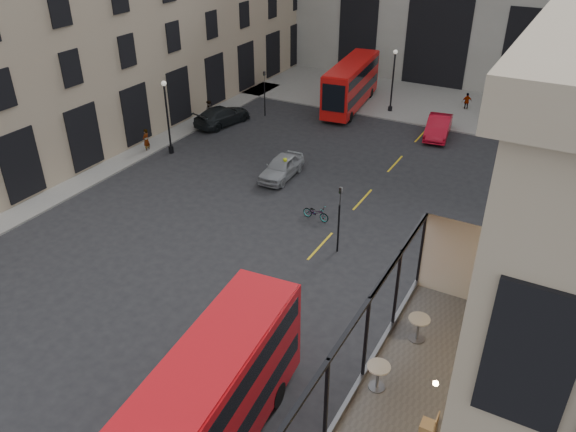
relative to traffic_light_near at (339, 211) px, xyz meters
The scene contains 25 objects.
ground 12.28m from the traffic_light_near, 85.24° to the right, with size 140.00×140.00×0.00m, color black.
cafe_floor 14.31m from the traffic_light_near, 57.99° to the right, with size 3.00×10.00×0.10m, color slate.
pavement_far 26.58m from the traffic_light_near, 100.89° to the left, with size 40.00×12.00×0.12m, color slate.
pavement_left 21.13m from the traffic_light_near, behind, with size 8.00×48.00×0.12m, color slate.
traffic_light_near is the anchor object (origin of this frame).
traffic_light_far 21.26m from the traffic_light_near, 131.19° to the left, with size 0.16×0.20×3.80m.
street_lamp_a 17.09m from the traffic_light_near, 159.44° to the left, with size 0.36×0.36×5.33m.
street_lamp_b 22.56m from the traffic_light_near, 102.80° to the left, with size 0.36×0.36×5.33m.
bus_near 14.07m from the traffic_light_near, 83.88° to the right, with size 3.44×10.97×4.31m.
bus_far 23.08m from the traffic_light_near, 111.64° to the left, with size 3.44×10.21×3.99m.
car_a 9.59m from the traffic_light_near, 137.62° to the left, with size 1.72×4.27×1.45m, color gray.
car_b 18.53m from the traffic_light_near, 89.55° to the left, with size 1.67×4.80×1.58m, color #A40A1B.
car_c 20.42m from the traffic_light_near, 141.82° to the left, with size 2.10×5.17×1.50m, color black.
bicycle 4.02m from the traffic_light_near, 135.39° to the left, with size 0.59×1.68×0.88m, color gray.
cyclist 9.20m from the traffic_light_near, 136.55° to the left, with size 0.56×0.37×1.54m, color #D1E117.
pedestrian_a 21.11m from the traffic_light_near, 144.12° to the left, with size 0.91×0.71×1.88m, color gray.
pedestrian_b 24.57m from the traffic_light_near, 110.72° to the left, with size 1.21×0.69×1.87m, color gray.
pedestrian_c 25.73m from the traffic_light_near, 88.59° to the left, with size 0.89×0.37×1.52m, color gray.
pedestrian_d 20.12m from the traffic_light_near, 70.89° to the left, with size 0.87×0.57×1.79m, color gray.
pedestrian_e 18.57m from the traffic_light_near, 163.15° to the left, with size 0.63×0.41×1.72m, color gray.
cafe_table_mid 13.99m from the traffic_light_near, 61.86° to the right, with size 0.65×0.65×0.81m.
cafe_table_far 12.17m from the traffic_light_near, 54.73° to the right, with size 0.66×0.66×0.82m.
cafe_chair_b 15.53m from the traffic_light_near, 57.80° to the right, with size 0.39×0.39×0.79m.
cafe_chair_c 14.40m from the traffic_light_near, 52.49° to the right, with size 0.44×0.44×0.88m.
cafe_chair_d 11.75m from the traffic_light_near, 43.58° to the right, with size 0.44×0.44×0.77m.
Camera 1 is at (8.65, -11.02, 16.55)m, focal length 35.00 mm.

